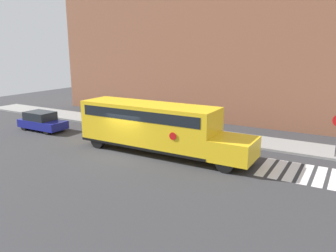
{
  "coord_description": "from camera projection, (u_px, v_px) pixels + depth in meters",
  "views": [
    {
      "loc": [
        12.22,
        -15.7,
        6.48
      ],
      "look_at": [
        2.18,
        1.61,
        1.7
      ],
      "focal_mm": 35.0,
      "sensor_mm": 36.0,
      "label": 1
    }
  ],
  "objects": [
    {
      "name": "crosswalk_stripes",
      "position": [
        306.0,
        174.0,
        17.29
      ],
      "size": [
        4.7,
        3.2,
        0.01
      ],
      "color": "white",
      "rests_on": "ground"
    },
    {
      "name": "sidewalk_strip",
      "position": [
        175.0,
        130.0,
        26.13
      ],
      "size": [
        44.0,
        3.0,
        0.15
      ],
      "color": "gray",
      "rests_on": "ground"
    },
    {
      "name": "building_backdrop",
      "position": [
        210.0,
        42.0,
        29.99
      ],
      "size": [
        32.0,
        4.0,
        14.0
      ],
      "color": "#935B42",
      "rests_on": "ground"
    },
    {
      "name": "school_bus",
      "position": [
        155.0,
        125.0,
        20.47
      ],
      "size": [
        11.35,
        2.57,
        3.1
      ],
      "color": "yellow",
      "rests_on": "ground"
    },
    {
      "name": "ground_plane",
      "position": [
        125.0,
        153.0,
        20.68
      ],
      "size": [
        60.0,
        60.0,
        0.0
      ],
      "primitive_type": "plane",
      "color": "#333335"
    },
    {
      "name": "parked_car",
      "position": [
        42.0,
        121.0,
        26.33
      ],
      "size": [
        4.06,
        1.74,
        1.5
      ],
      "color": "navy",
      "rests_on": "ground"
    }
  ]
}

